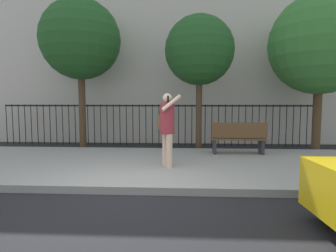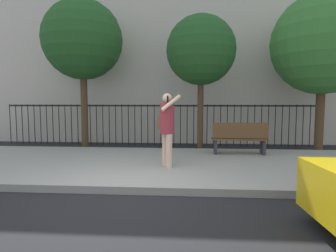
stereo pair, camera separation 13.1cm
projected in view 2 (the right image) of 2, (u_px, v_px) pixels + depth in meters
ground_plane at (123, 195)px, 5.25m from camera, size 60.00×60.00×0.00m
sidewalk at (142, 164)px, 7.43m from camera, size 28.00×4.40×0.15m
building_facade at (163, 33)px, 13.26m from camera, size 28.00×4.00×9.78m
iron_fence at (158, 119)px, 11.02m from camera, size 12.03×0.04×1.60m
pedestrian_on_phone at (167, 124)px, 6.79m from camera, size 0.62×0.72×1.76m
street_bench at (240, 138)px, 8.38m from camera, size 1.60×0.45×0.95m
street_tree_near at (323, 44)px, 9.11m from camera, size 3.26×3.26×5.21m
street_tree_mid at (83, 40)px, 9.99m from camera, size 2.80×2.80×5.28m
street_tree_far at (201, 51)px, 9.47m from camera, size 2.33×2.33×4.59m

